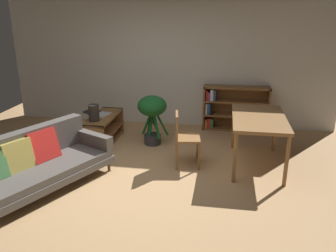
% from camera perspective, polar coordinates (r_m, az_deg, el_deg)
% --- Properties ---
extents(ground_plane, '(8.16, 8.16, 0.00)m').
position_cam_1_polar(ground_plane, '(5.20, -4.66, -8.77)').
color(ground_plane, tan).
extents(back_wall_panel, '(6.80, 0.10, 2.70)m').
position_cam_1_polar(back_wall_panel, '(7.33, 0.16, 10.59)').
color(back_wall_panel, silver).
rests_on(back_wall_panel, ground_plane).
extents(fabric_couch, '(1.65, 2.20, 0.79)m').
position_cam_1_polar(fabric_couch, '(5.16, -21.02, -5.66)').
color(fabric_couch, '#56351E').
rests_on(fabric_couch, ground_plane).
extents(media_console, '(0.42, 1.17, 0.51)m').
position_cam_1_polar(media_console, '(6.61, -10.44, -0.56)').
color(media_console, brown).
rests_on(media_console, ground_plane).
extents(open_laptop, '(0.50, 0.42, 0.07)m').
position_cam_1_polar(open_laptop, '(6.62, -11.31, 2.01)').
color(open_laptop, silver).
rests_on(open_laptop, media_console).
extents(desk_speaker, '(0.18, 0.18, 0.29)m').
position_cam_1_polar(desk_speaker, '(6.23, -12.00, 2.12)').
color(desk_speaker, '#2D2823').
rests_on(desk_speaker, media_console).
extents(potted_floor_plant, '(0.56, 0.52, 0.91)m').
position_cam_1_polar(potted_floor_plant, '(6.29, -2.60, 2.39)').
color(potted_floor_plant, '#333338').
rests_on(potted_floor_plant, ground_plane).
extents(dining_table, '(0.81, 1.41, 0.81)m').
position_cam_1_polar(dining_table, '(5.57, 14.58, 0.65)').
color(dining_table, olive).
rests_on(dining_table, ground_plane).
extents(dining_chair_near, '(0.44, 0.49, 0.85)m').
position_cam_1_polar(dining_chair_near, '(5.48, 2.55, -1.54)').
color(dining_chair_near, olive).
rests_on(dining_chair_near, ground_plane).
extents(bookshelf, '(1.32, 0.30, 0.90)m').
position_cam_1_polar(bookshelf, '(7.26, 10.37, 2.95)').
color(bookshelf, brown).
rests_on(bookshelf, ground_plane).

